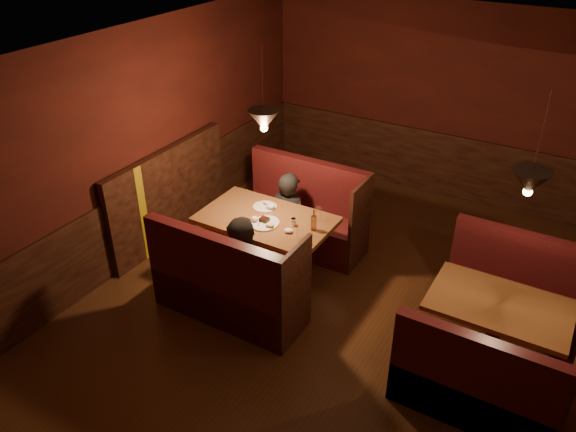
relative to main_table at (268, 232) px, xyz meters
The scene contains 9 objects.
room 1.13m from the main_table, 13.23° to the right, with size 6.02×7.02×2.92m.
main_table is the anchor object (origin of this frame).
main_bench_far 0.93m from the main_table, 88.84° to the left, with size 1.72×0.61×1.17m.
main_bench_near 0.93m from the main_table, 88.84° to the right, with size 1.72×0.61×1.17m.
second_table 2.71m from the main_table, ahead, with size 1.32×0.84×0.74m.
second_bench_far 2.84m from the main_table, 14.23° to the left, with size 1.46×0.55×1.04m.
second_bench_near 2.89m from the main_table, 17.93° to the right, with size 1.46×0.55×1.04m.
diner_a 0.62m from the main_table, 95.49° to the left, with size 0.55×0.36×1.50m, color black.
diner_b 0.65m from the main_table, 80.68° to the right, with size 0.73×0.57×1.50m, color black.
Camera 1 is at (1.77, -4.48, 4.20)m, focal length 35.00 mm.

